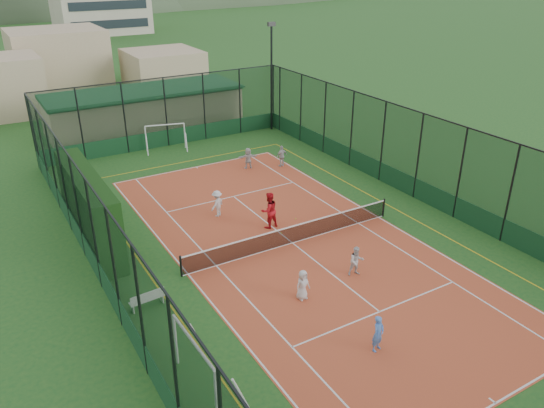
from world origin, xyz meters
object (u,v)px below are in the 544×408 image
at_px(futsal_goal_far, 166,137).
at_px(child_far_right, 282,156).
at_px(child_near_mid, 378,334).
at_px(clubhouse, 145,109).
at_px(child_far_back, 248,158).
at_px(child_near_left, 303,285).
at_px(coach, 269,210).
at_px(child_near_right, 356,261).
at_px(futsal_goal_near, 194,366).
at_px(white_bench, 147,299).
at_px(floodlight_ne, 271,78).
at_px(child_far_left, 217,203).

bearing_deg(futsal_goal_far, child_far_right, -38.10).
distance_m(child_near_mid, child_far_right, 18.35).
height_order(clubhouse, child_far_back, clubhouse).
bearing_deg(child_near_left, coach, 66.51).
relative_size(child_near_right, child_far_back, 1.00).
bearing_deg(futsal_goal_near, clubhouse, -17.13).
height_order(clubhouse, coach, clubhouse).
bearing_deg(white_bench, futsal_goal_far, 63.26).
xyz_separation_m(futsal_goal_near, coach, (7.77, 8.61, -0.04)).
xyz_separation_m(white_bench, coach, (7.66, 3.43, 0.58)).
relative_size(child_near_left, child_far_back, 0.95).
distance_m(white_bench, futsal_goal_near, 5.21).
xyz_separation_m(child_near_right, coach, (-1.01, 5.84, 0.27)).
height_order(clubhouse, white_bench, clubhouse).
height_order(clubhouse, child_near_mid, clubhouse).
height_order(futsal_goal_far, child_far_right, futsal_goal_far).
xyz_separation_m(child_near_mid, child_near_right, (2.45, 4.25, -0.02)).
relative_size(futsal_goal_near, coach, 1.63).
bearing_deg(clubhouse, child_near_mid, -93.00).
relative_size(clubhouse, futsal_goal_far, 5.34).
height_order(white_bench, coach, coach).
xyz_separation_m(child_near_left, coach, (2.00, 6.13, 0.30)).
bearing_deg(clubhouse, white_bench, -108.44).
bearing_deg(child_far_right, futsal_goal_near, 45.81).
xyz_separation_m(floodlight_ne, child_far_right, (-3.63, -7.49, -3.40)).
xyz_separation_m(white_bench, child_near_left, (5.66, -2.70, 0.27)).
height_order(child_near_mid, child_far_right, child_far_right).
xyz_separation_m(clubhouse, child_far_back, (2.89, -12.04, -0.87)).
bearing_deg(futsal_goal_near, child_far_left, -30.10).
height_order(floodlight_ne, child_near_right, floodlight_ne).
bearing_deg(child_far_right, white_bench, 34.64).
relative_size(clubhouse, child_near_right, 10.99).
bearing_deg(child_far_left, futsal_goal_far, -127.63).
relative_size(futsal_goal_far, child_near_mid, 1.99).
xyz_separation_m(white_bench, futsal_goal_near, (-0.11, -5.18, 0.62)).
bearing_deg(child_far_back, clubhouse, -62.37).
height_order(floodlight_ne, child_far_back, floodlight_ne).
relative_size(futsal_goal_far, child_near_right, 2.06).
distance_m(futsal_goal_far, child_near_mid, 24.31).
xyz_separation_m(futsal_goal_far, child_near_right, (1.31, -20.04, -0.22)).
bearing_deg(coach, child_near_mid, 77.25).
distance_m(floodlight_ne, futsal_goal_near, 28.61).
bearing_deg(futsal_goal_near, child_near_left, -68.40).
height_order(white_bench, child_far_left, child_far_left).
relative_size(floodlight_ne, futsal_goal_far, 2.90).
bearing_deg(child_near_mid, floodlight_ne, 50.76).
xyz_separation_m(clubhouse, coach, (-0.14, -19.95, -0.60)).
distance_m(white_bench, child_near_right, 9.00).
bearing_deg(child_far_back, coach, 83.16).
relative_size(floodlight_ne, futsal_goal_near, 2.62).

